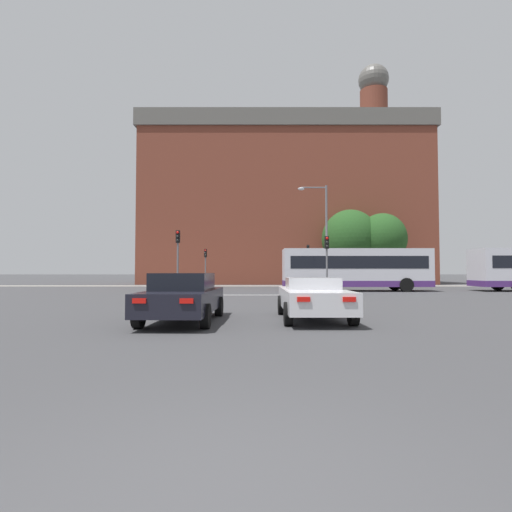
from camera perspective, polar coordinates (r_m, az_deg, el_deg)
The scene contains 14 objects.
stop_line_strip at distance 24.71m, azimuth -0.71°, elevation -5.59°, with size 7.64×0.30×0.01m, color silver.
far_pavement at distance 40.19m, azimuth -0.50°, elevation -4.30°, with size 68.49×2.50×0.01m, color gray.
brick_civic_building at distance 49.92m, azimuth 4.03°, elevation 7.78°, with size 34.22×10.82×27.32m.
car_saloon_left at distance 11.78m, azimuth -10.46°, elevation -5.71°, with size 2.03×4.69×1.40m.
car_roadster_right at distance 12.25m, azimuth 7.97°, elevation -5.91°, with size 1.95×4.62×1.26m.
bus_crossing_lead at distance 30.49m, azimuth 13.85°, elevation -1.75°, with size 10.72×2.65×3.11m.
traffic_light_near_left at distance 26.11m, azimuth -11.28°, elevation 0.69°, with size 0.26×0.31×4.10m.
traffic_light_far_left at distance 39.53m, azimuth -7.40°, elevation -0.70°, with size 0.26×0.31×3.67m.
traffic_light_far_right at distance 40.21m, azimuth 7.28°, elevation -0.32°, with size 0.26×0.31×4.13m.
traffic_light_near_right at distance 25.95m, azimuth 9.92°, elevation 0.17°, with size 0.26×0.31×3.72m.
street_lamp_junction at distance 30.49m, azimuth 9.22°, elevation 4.12°, with size 2.24×0.36×7.95m.
pedestrian_waiting at distance 41.09m, azimuth 6.93°, elevation -2.81°, with size 0.42×0.26×1.74m.
tree_by_building at distance 43.59m, azimuth 13.13°, elevation 2.35°, with size 5.99×5.99×8.04m.
tree_kerbside at distance 43.72m, azimuth 17.40°, elevation 2.36°, with size 5.07×5.07×7.54m.
Camera 1 is at (0.23, -2.45, 1.45)m, focal length 28.00 mm.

